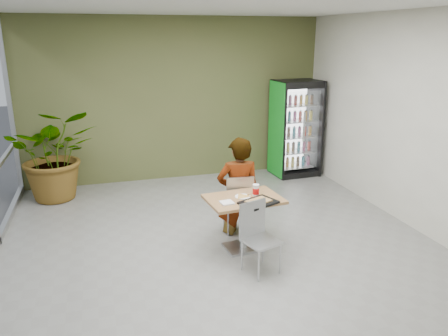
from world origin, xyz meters
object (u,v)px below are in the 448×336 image
Objects in this scene: chair_far at (239,200)px; seated_woman at (238,196)px; potted_plant at (55,154)px; dining_table at (244,213)px; beverage_fridge at (296,128)px; cafeteria_tray at (259,203)px; soda_cup at (256,190)px; chair_near at (257,231)px.

seated_woman reaches higher than chair_far.
dining_table is at bearing -47.68° from potted_plant.
dining_table is at bearing -129.53° from beverage_fridge.
soda_cup is at bearing 77.00° from cafeteria_tray.
chair_far is 0.55× the size of potted_plant.
seated_woman is (0.12, 1.11, 0.06)m from chair_near.
cafeteria_tray is (0.02, -0.75, 0.23)m from chair_far.
dining_table is 0.50m from chair_far.
seated_woman is at bearing -40.46° from potted_plant.
cafeteria_tray is at bearing -48.85° from potted_plant.
chair_far is 0.46× the size of beverage_fridge.
dining_table is at bearing 84.83° from chair_far.
chair_far is 0.78m from cafeteria_tray.
dining_table is 0.55m from seated_woman.
potted_plant reaches higher than chair_near.
beverage_fridge reaches higher than potted_plant.
soda_cup is 3.91m from potted_plant.
dining_table is 3.82m from potted_plant.
beverage_fridge is at bearing -124.39° from chair_far.
soda_cup is (0.20, 0.59, 0.31)m from chair_near.
soda_cup is at bearing -127.40° from beverage_fridge.
cafeteria_tray is 4.07m from potted_plant.
chair_near is 0.69m from soda_cup.
potted_plant is (-2.66, 2.32, 0.29)m from chair_far.
cafeteria_tray is at bearing 97.17° from chair_far.
dining_table is 0.57m from chair_near.
soda_cup is 3.52m from beverage_fridge.
chair_far is 3.54m from potted_plant.
chair_near is at bearing -125.13° from beverage_fridge.
potted_plant reaches higher than chair_far.
chair_near is 5.43× the size of soda_cup.
cafeteria_tray is 0.23× the size of beverage_fridge.
chair_near is at bearing -92.05° from dining_table.
dining_table is 1.18× the size of chair_near.
cafeteria_tray is (0.12, -0.25, 0.23)m from dining_table.
dining_table is at bearing 70.30° from chair_near.
soda_cup is at bearing 105.67° from chair_far.
chair_far is at bearing 66.23° from chair_near.
cafeteria_tray reaches higher than dining_table.
cafeteria_tray is at bearing 49.07° from chair_near.
soda_cup is (0.18, 0.02, 0.29)m from dining_table.
chair_far reaches higher than chair_near.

